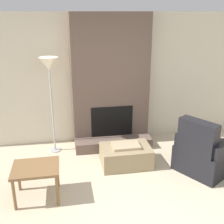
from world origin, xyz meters
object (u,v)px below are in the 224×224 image
(armchair, at_px, (205,154))
(floor_lamp_left, at_px, (49,69))
(side_table, at_px, (36,171))
(ottoman, at_px, (126,155))

(armchair, relative_size, floor_lamp_left, 0.65)
(side_table, relative_size, floor_lamp_left, 0.36)
(ottoman, bearing_deg, floor_lamp_left, 147.71)
(armchair, height_order, floor_lamp_left, floor_lamp_left)
(ottoman, xyz_separation_m, floor_lamp_left, (-1.25, 0.79, 1.44))
(floor_lamp_left, bearing_deg, side_table, -98.91)
(ottoman, xyz_separation_m, armchair, (1.28, -0.41, 0.12))
(ottoman, relative_size, side_table, 1.32)
(side_table, height_order, floor_lamp_left, floor_lamp_left)
(armchair, bearing_deg, side_table, 64.59)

